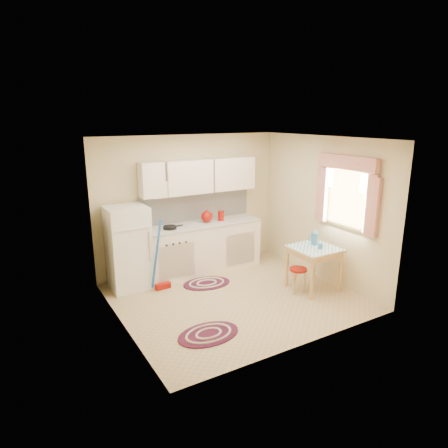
{
  "coord_description": "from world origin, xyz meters",
  "views": [
    {
      "loc": [
        -3.13,
        -4.97,
        2.82
      ],
      "look_at": [
        -0.05,
        0.25,
        1.17
      ],
      "focal_mm": 32.0,
      "sensor_mm": 36.0,
      "label": 1
    }
  ],
  "objects_px": {
    "base_cabinets": "(201,248)",
    "table": "(313,268)",
    "fridge": "(128,248)",
    "stool": "(298,280)"
  },
  "relations": [
    {
      "from": "table",
      "to": "stool",
      "type": "height_order",
      "value": "table"
    },
    {
      "from": "table",
      "to": "base_cabinets",
      "type": "bearing_deg",
      "value": 126.74
    },
    {
      "from": "table",
      "to": "stool",
      "type": "relative_size",
      "value": 1.71
    },
    {
      "from": "base_cabinets",
      "to": "stool",
      "type": "relative_size",
      "value": 5.36
    },
    {
      "from": "stool",
      "to": "table",
      "type": "bearing_deg",
      "value": -1.74
    },
    {
      "from": "base_cabinets",
      "to": "table",
      "type": "distance_m",
      "value": 2.08
    },
    {
      "from": "base_cabinets",
      "to": "table",
      "type": "height_order",
      "value": "base_cabinets"
    },
    {
      "from": "base_cabinets",
      "to": "stool",
      "type": "height_order",
      "value": "base_cabinets"
    },
    {
      "from": "fridge",
      "to": "table",
      "type": "relative_size",
      "value": 1.94
    },
    {
      "from": "base_cabinets",
      "to": "stool",
      "type": "bearing_deg",
      "value": -60.91
    }
  ]
}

